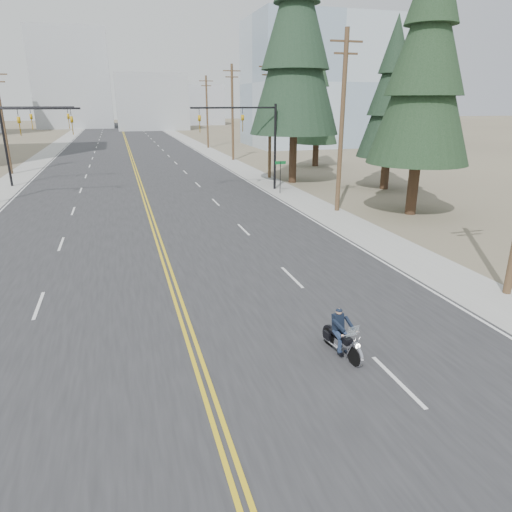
{
  "coord_description": "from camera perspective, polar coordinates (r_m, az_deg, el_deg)",
  "views": [
    {
      "loc": [
        -1.66,
        -5.02,
        7.17
      ],
      "look_at": [
        3.01,
        10.7,
        1.6
      ],
      "focal_mm": 32.0,
      "sensor_mm": 36.0,
      "label": 1
    }
  ],
  "objects": [
    {
      "name": "road",
      "position": [
        75.38,
        -15.59,
        12.64
      ],
      "size": [
        20.0,
        200.0,
        0.01
      ],
      "primitive_type": "cube",
      "color": "#303033",
      "rests_on": "ground"
    },
    {
      "name": "traffic_mast_far",
      "position": [
        45.72,
        -27.0,
        13.92
      ],
      "size": [
        6.1,
        0.26,
        7.0
      ],
      "color": "black",
      "rests_on": "ground"
    },
    {
      "name": "sidewalk_left",
      "position": [
        76.0,
        -24.44,
        11.72
      ],
      "size": [
        3.0,
        200.0,
        0.01
      ],
      "primitive_type": "cube",
      "color": "#A5A5A0",
      "rests_on": "ground"
    },
    {
      "name": "traffic_mast_left",
      "position": [
        37.8,
        -28.48,
        13.19
      ],
      "size": [
        7.1,
        0.26,
        7.0
      ],
      "color": "black",
      "rests_on": "ground"
    },
    {
      "name": "haze_bldg_d",
      "position": [
        145.51,
        -21.96,
        19.8
      ],
      "size": [
        20.0,
        15.0,
        26.0
      ],
      "primitive_type": "cube",
      "color": "#ADB2B7",
      "rests_on": "ground"
    },
    {
      "name": "haze_bldg_e",
      "position": [
        157.3,
        -7.14,
        18.2
      ],
      "size": [
        14.0,
        14.0,
        12.0
      ],
      "primitive_type": "cube",
      "color": "#B7BCC6",
      "rests_on": "ground"
    },
    {
      "name": "conifer_far",
      "position": [
        54.49,
        7.73,
        18.81
      ],
      "size": [
        4.8,
        4.8,
        12.85
      ],
      "rotation": [
        0.0,
        0.0,
        0.42
      ],
      "color": "#382619",
      "rests_on": "ground"
    },
    {
      "name": "traffic_mast_right",
      "position": [
        38.59,
        -0.53,
        15.44
      ],
      "size": [
        7.1,
        0.26,
        7.0
      ],
      "color": "black",
      "rests_on": "ground"
    },
    {
      "name": "utility_pole_e",
      "position": [
        76.36,
        -6.14,
        17.58
      ],
      "size": [
        2.2,
        0.3,
        11.0
      ],
      "color": "brown",
      "rests_on": "ground"
    },
    {
      "name": "sidewalk_right",
      "position": [
        76.5,
        -6.74,
        13.26
      ],
      "size": [
        3.0,
        200.0,
        0.01
      ],
      "primitive_type": "cube",
      "color": "#A5A5A0",
      "rests_on": "ground"
    },
    {
      "name": "utility_pole_d",
      "position": [
        59.74,
        -2.96,
        17.6
      ],
      "size": [
        2.2,
        0.3,
        11.5
      ],
      "color": "brown",
      "rests_on": "ground"
    },
    {
      "name": "conifer_tall",
      "position": [
        43.04,
        5.02,
        25.94
      ],
      "size": [
        7.9,
        7.9,
        21.94
      ],
      "rotation": [
        0.0,
        0.0,
        0.42
      ],
      "color": "#382619",
      "rests_on": "ground"
    },
    {
      "name": "motorcyclist",
      "position": [
        13.82,
        10.77,
        -9.51
      ],
      "size": [
        1.03,
        1.9,
        1.41
      ],
      "primitive_type": null,
      "rotation": [
        0.0,
        0.0,
        3.29
      ],
      "color": "black",
      "rests_on": "ground"
    },
    {
      "name": "haze_bldg_c",
      "position": [
        122.35,
        3.57,
        19.58
      ],
      "size": [
        16.0,
        12.0,
        18.0
      ],
      "primitive_type": "cube",
      "color": "#B7BCC6",
      "rests_on": "ground"
    },
    {
      "name": "utility_pole_c",
      "position": [
        45.32,
        1.75,
        16.93
      ],
      "size": [
        2.2,
        0.3,
        11.0
      ],
      "color": "brown",
      "rests_on": "ground"
    },
    {
      "name": "utility_pole_b",
      "position": [
        31.42,
        10.7,
        16.29
      ],
      "size": [
        2.2,
        0.3,
        11.5
      ],
      "color": "brown",
      "rests_on": "ground"
    },
    {
      "name": "utility_pole_left",
      "position": [
        54.14,
        -29.12,
        14.71
      ],
      "size": [
        2.2,
        0.3,
        10.5
      ],
      "color": "brown",
      "rests_on": "ground"
    },
    {
      "name": "conifer_mid",
      "position": [
        40.82,
        16.68,
        18.98
      ],
      "size": [
        5.13,
        5.13,
        13.69
      ],
      "rotation": [
        0.0,
        0.0,
        0.26
      ],
      "color": "#382619",
      "rests_on": "ground"
    },
    {
      "name": "street_sign",
      "position": [
        37.56,
        3.07,
        10.52
      ],
      "size": [
        0.9,
        0.06,
        2.62
      ],
      "color": "black",
      "rests_on": "ground"
    },
    {
      "name": "glass_building",
      "position": [
        82.28,
        8.14,
        20.56
      ],
      "size": [
        24.0,
        16.0,
        20.0
      ],
      "primitive_type": "cube",
      "color": "#9EB5CC",
      "rests_on": "ground"
    },
    {
      "name": "conifer_near",
      "position": [
        31.79,
        20.62,
        22.21
      ],
      "size": [
        6.37,
        6.37,
        16.87
      ],
      "rotation": [
        0.0,
        0.0,
        -0.16
      ],
      "color": "#382619",
      "rests_on": "ground"
    },
    {
      "name": "haze_bldg_b",
      "position": [
        130.38,
        -12.95,
        18.24
      ],
      "size": [
        18.0,
        14.0,
        14.0
      ],
      "primitive_type": "cube",
      "color": "#ADB2B7",
      "rests_on": "ground"
    }
  ]
}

